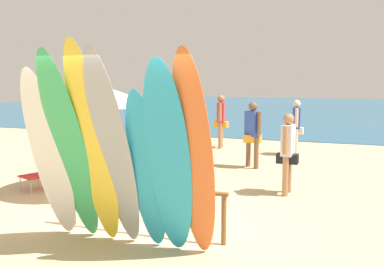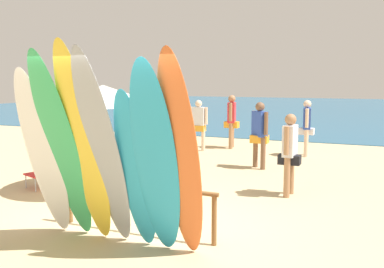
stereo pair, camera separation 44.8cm
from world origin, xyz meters
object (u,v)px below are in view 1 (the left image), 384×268
object	(u,v)px
surfboard_green_1	(69,150)
surfboard_teal_4	(147,172)
surfboard_rack	(143,196)
beach_chair_red	(92,160)
beachgoer_midbeach	(188,122)
surfboard_white_0	(49,156)
beach_umbrella	(100,95)
beachgoer_by_water	(253,130)
beachgoer_strolling	(288,148)
surfboard_orange_6	(194,157)
surfboard_yellow_2	(93,147)
beachgoer_near_rack	(296,123)
beach_chair_blue	(42,168)
surfboard_teal_5	(168,161)
beachgoer_photographing	(221,118)
surfboard_grey_3	(113,152)

from	to	relation	value
surfboard_green_1	surfboard_teal_4	bearing A→B (deg)	9.35
surfboard_rack	beach_chair_red	size ratio (longest dim) A/B	3.07
surfboard_rack	beachgoer_midbeach	bearing A→B (deg)	105.78
surfboard_rack	surfboard_white_0	xyz separation A→B (m)	(-1.06, -0.69, 0.64)
beachgoer_midbeach	beach_umbrella	distance (m)	5.46
beachgoer_by_water	beachgoer_strolling	bearing A→B (deg)	-22.15
surfboard_white_0	surfboard_orange_6	size ratio (longest dim) A/B	0.93
surfboard_yellow_2	beachgoer_near_rack	world-z (taller)	surfboard_yellow_2
surfboard_white_0	surfboard_yellow_2	bearing A→B (deg)	-3.85
surfboard_yellow_2	beach_umbrella	bearing A→B (deg)	121.24
surfboard_white_0	beach_chair_blue	bearing A→B (deg)	131.09
surfboard_teal_5	surfboard_orange_6	world-z (taller)	surfboard_orange_6
beachgoer_photographing	surfboard_teal_4	bearing A→B (deg)	-0.14
surfboard_grey_3	beach_umbrella	size ratio (longest dim) A/B	1.20
surfboard_rack	beach_chair_blue	bearing A→B (deg)	152.47
beach_chair_red	surfboard_teal_5	bearing A→B (deg)	-41.78
beachgoer_by_water	beach_chair_blue	size ratio (longest dim) A/B	2.02
surfboard_teal_4	surfboard_orange_6	world-z (taller)	surfboard_orange_6
surfboard_orange_6	beachgoer_photographing	distance (m)	9.08
surfboard_teal_4	beach_chair_blue	bearing A→B (deg)	148.81
surfboard_grey_3	surfboard_white_0	bearing A→B (deg)	-178.68
beach_umbrella	surfboard_orange_6	bearing A→B (deg)	-41.37
beach_chair_blue	surfboard_white_0	bearing A→B (deg)	-27.75
surfboard_teal_5	beachgoer_by_water	world-z (taller)	surfboard_teal_5
surfboard_rack	surfboard_yellow_2	world-z (taller)	surfboard_yellow_2
surfboard_teal_4	beach_chair_blue	xyz separation A→B (m)	(-3.49, 2.24, -0.63)
beach_chair_blue	surfboard_orange_6	bearing A→B (deg)	-8.16
beachgoer_near_rack	beach_chair_red	distance (m)	6.22
surfboard_yellow_2	surfboard_teal_5	distance (m)	1.04
surfboard_teal_5	beachgoer_photographing	distance (m)	9.05
surfboard_white_0	beachgoer_midbeach	world-z (taller)	surfboard_white_0
surfboard_teal_4	beach_chair_red	world-z (taller)	surfboard_teal_4
beachgoer_strolling	beachgoer_by_water	xyz separation A→B (m)	(-1.20, 2.33, 0.05)
beachgoer_photographing	beach_chair_red	bearing A→B (deg)	-25.61
surfboard_grey_3	surfboard_teal_4	size ratio (longest dim) A/B	1.26
beachgoer_photographing	beach_chair_blue	distance (m)	6.81
surfboard_green_1	beach_chair_blue	bearing A→B (deg)	138.45
beachgoer_near_rack	beachgoer_midbeach	bearing A→B (deg)	87.45
surfboard_rack	beach_umbrella	size ratio (longest dim) A/B	1.10
beachgoer_by_water	beachgoer_near_rack	bearing A→B (deg)	111.43
beachgoer_near_rack	surfboard_rack	bearing A→B (deg)	162.18
surfboard_yellow_2	beach_chair_blue	distance (m)	3.77
beachgoer_strolling	beach_chair_red	bearing A→B (deg)	-83.79
surfboard_yellow_2	beachgoer_strolling	xyz separation A→B (m)	(1.97, 3.69, -0.45)
surfboard_yellow_2	surfboard_teal_5	size ratio (longest dim) A/B	1.10
surfboard_grey_3	surfboard_rack	bearing A→B (deg)	90.06
beachgoer_midbeach	surfboard_white_0	bearing A→B (deg)	-84.23
beachgoer_by_water	surfboard_orange_6	bearing A→B (deg)	-43.86
surfboard_yellow_2	beachgoer_by_water	size ratio (longest dim) A/B	1.69
surfboard_grey_3	beach_chair_blue	distance (m)	3.99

